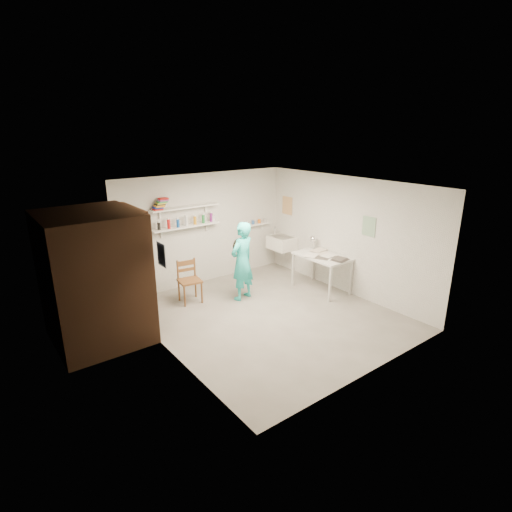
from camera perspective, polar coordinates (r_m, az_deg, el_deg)
floor at (r=7.44m, az=1.88°, el=-8.55°), size 4.00×4.50×0.02m
ceiling at (r=6.72m, az=2.10°, el=10.25°), size 4.00×4.50×0.02m
wall_back at (r=8.79m, az=-7.37°, el=3.91°), size 4.00×0.02×2.40m
wall_front at (r=5.53m, az=16.98°, el=-5.28°), size 4.00×0.02×2.40m
wall_left at (r=5.99m, az=-13.13°, el=-3.15°), size 0.02×4.50×2.40m
wall_right at (r=8.36m, az=12.75°, el=2.87°), size 0.02×4.50×2.40m
doorway_recess at (r=6.99m, az=-16.46°, el=-2.12°), size 0.02×0.90×2.00m
corridor_box at (r=6.78m, az=-22.08°, el=-2.91°), size 1.40×1.50×2.10m
door_lintel at (r=6.72m, az=-17.09°, el=6.36°), size 0.06×1.05×0.10m
door_jamb_near at (r=6.55m, az=-14.70°, el=-3.30°), size 0.06×0.10×2.00m
door_jamb_far at (r=7.44m, az=-17.72°, el=-1.02°), size 0.06×0.10×2.00m
shelf_lower at (r=8.41m, az=-9.92°, el=4.20°), size 1.50×0.22×0.03m
shelf_upper at (r=8.33m, az=-10.07°, el=6.88°), size 1.50×0.22×0.03m
ledge_shelf at (r=9.46m, az=0.03°, el=4.56°), size 0.70×0.14×0.03m
poster_left at (r=5.93m, az=-13.37°, el=0.19°), size 0.01×0.28×0.36m
poster_right_a at (r=9.49m, az=4.49°, el=7.20°), size 0.01×0.34×0.42m
poster_right_b at (r=7.94m, az=15.81°, el=4.09°), size 0.01×0.30×0.38m
belfast_sink at (r=9.46m, az=3.68°, el=1.89°), size 0.48×0.60×0.30m
man at (r=7.86m, az=-1.99°, el=-0.76°), size 0.65×0.51×1.58m
wall_clock at (r=7.98m, az=-2.56°, el=1.50°), size 0.28×0.11×0.28m
wooden_chair at (r=7.92m, az=-9.45°, el=-3.53°), size 0.46×0.45×0.88m
work_table at (r=8.52m, az=9.29°, el=-2.38°), size 0.69×1.16×0.77m
desk_lamp at (r=8.77m, az=8.17°, el=2.42°), size 0.14×0.14×0.14m
spray_cans at (r=8.39m, az=-9.95°, el=4.87°), size 1.26×0.06×0.17m
book_stack at (r=8.08m, az=-13.47°, el=7.25°), size 0.32×0.14×0.22m
ledge_pots at (r=9.44m, az=0.03°, el=4.91°), size 0.48×0.07×0.09m
papers at (r=8.39m, az=9.42°, el=0.19°), size 0.30×0.22×0.03m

